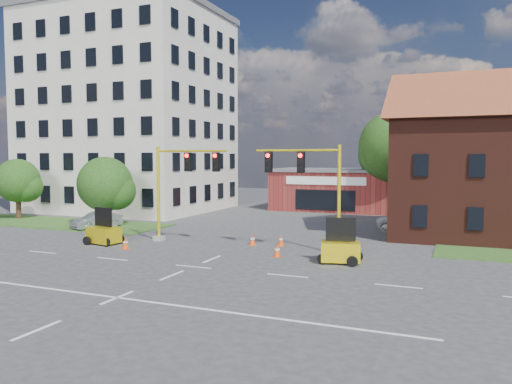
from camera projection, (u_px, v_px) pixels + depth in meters
ground at (193, 267)px, 25.08m from camera, size 120.00×120.00×0.00m
grass_verge_nw at (44, 222)px, 41.92m from camera, size 22.00×6.00×0.08m
lane_markings at (160, 280)px, 22.31m from camera, size 60.00×36.00×0.01m
office_block at (129, 111)px, 52.17m from camera, size 18.40×15.40×20.60m
brick_shop at (335, 189)px, 52.56m from camera, size 12.40×8.40×4.30m
tree_large at (399, 150)px, 46.99m from camera, size 7.24×6.90×9.88m
tree_nw_front at (108, 186)px, 39.85m from camera, size 4.59×4.37×5.54m
tree_nw_rear at (20, 182)px, 44.13m from camera, size 4.04×3.85×5.36m
signal_mast_west at (180, 182)px, 31.99m from camera, size 5.30×0.60×6.20m
signal_mast_east at (311, 185)px, 28.67m from camera, size 5.30×0.60×6.20m
trailer_west at (104, 233)px, 31.58m from camera, size 2.17×1.66×2.22m
trailer_east at (340, 249)px, 25.95m from camera, size 2.24×1.77×2.26m
cone_a at (125, 243)px, 29.89m from camera, size 0.40×0.40×0.70m
cone_b at (252, 240)px, 31.11m from camera, size 0.40×0.40×0.70m
cone_c at (277, 251)px, 27.53m from camera, size 0.40×0.40×0.70m
cone_d at (281, 241)px, 30.93m from camera, size 0.40×0.40×0.70m
pickup_white at (417, 222)px, 36.16m from camera, size 6.00×3.77×1.55m
sedan_silver_front at (97, 220)px, 38.43m from camera, size 2.48×4.11×1.28m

